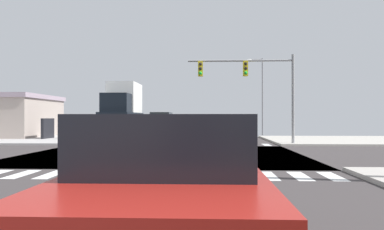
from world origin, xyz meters
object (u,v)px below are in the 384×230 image
(street_lamp, at_px, (260,89))
(suv_queued_3, at_px, (162,123))
(pickup_farside_1, at_px, (181,121))
(sedan_leading_1, at_px, (171,188))
(traffic_signal_mast, at_px, (251,78))
(box_truck_outer_1, at_px, (123,109))

(street_lamp, height_order, suv_queued_3, street_lamp)
(pickup_farside_1, relative_size, sedan_leading_1, 1.19)
(street_lamp, distance_m, sedan_leading_1, 38.37)
(traffic_signal_mast, relative_size, box_truck_outer_1, 1.00)
(pickup_farside_1, xyz_separation_m, sedan_leading_1, (4.00, -54.69, -0.17))
(pickup_farside_1, xyz_separation_m, suv_queued_3, (0.00, -23.01, 0.10))
(traffic_signal_mast, xyz_separation_m, street_lamp, (2.50, 14.85, 0.27))
(suv_queued_3, xyz_separation_m, sedan_leading_1, (4.00, -31.68, -0.28))
(street_lamp, relative_size, suv_queued_3, 1.76)
(traffic_signal_mast, distance_m, box_truck_outer_1, 12.09)
(street_lamp, relative_size, pickup_farside_1, 1.58)
(suv_queued_3, distance_m, box_truck_outer_1, 4.07)
(suv_queued_3, bearing_deg, pickup_farside_1, -90.00)
(street_lamp, distance_m, suv_queued_3, 11.93)
(pickup_farside_1, distance_m, box_truck_outer_1, 25.71)
(pickup_farside_1, relative_size, box_truck_outer_1, 0.71)
(pickup_farside_1, bearing_deg, traffic_signal_mast, 102.70)
(suv_queued_3, bearing_deg, traffic_signal_mast, 129.27)
(pickup_farside_1, height_order, box_truck_outer_1, box_truck_outer_1)
(suv_queued_3, xyz_separation_m, box_truck_outer_1, (-3.00, -2.50, 1.17))
(street_lamp, height_order, pickup_farside_1, street_lamp)
(street_lamp, distance_m, box_truck_outer_1, 15.46)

